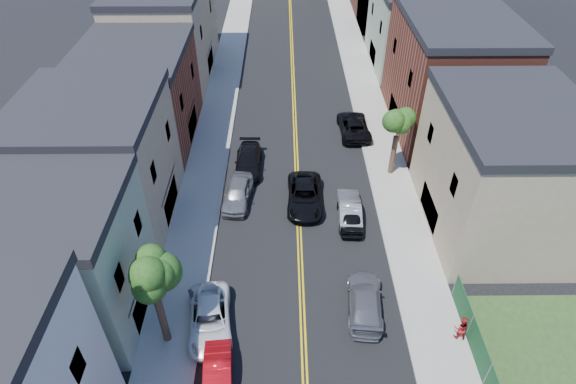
{
  "coord_description": "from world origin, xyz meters",
  "views": [
    {
      "loc": [
        -1.05,
        -2.04,
        24.17
      ],
      "look_at": [
        -0.8,
        25.13,
        2.0
      ],
      "focal_mm": 29.59,
      "sensor_mm": 36.0,
      "label": 1
    }
  ],
  "objects_px": {
    "red_sedan": "(218,377)",
    "black_car_right": "(350,215)",
    "grey_car_right": "(365,301)",
    "silver_car_right": "(349,208)",
    "white_pickup": "(210,319)",
    "black_car_left": "(248,161)",
    "grey_car_left": "(238,193)",
    "black_suv_lane": "(305,196)",
    "pedestrian_right": "(461,328)",
    "pedestrian_left": "(192,298)",
    "dark_car_right_far": "(354,125)"
  },
  "relations": [
    {
      "from": "red_sedan",
      "to": "pedestrian_right",
      "type": "relative_size",
      "value": 2.47
    },
    {
      "from": "black_car_right",
      "to": "pedestrian_right",
      "type": "bearing_deg",
      "value": 119.63
    },
    {
      "from": "black_car_left",
      "to": "dark_car_right_far",
      "type": "height_order",
      "value": "dark_car_right_far"
    },
    {
      "from": "grey_car_left",
      "to": "black_car_right",
      "type": "height_order",
      "value": "grey_car_left"
    },
    {
      "from": "pedestrian_left",
      "to": "black_car_right",
      "type": "bearing_deg",
      "value": -38.96
    },
    {
      "from": "grey_car_right",
      "to": "dark_car_right_far",
      "type": "distance_m",
      "value": 20.45
    },
    {
      "from": "grey_car_left",
      "to": "black_suv_lane",
      "type": "bearing_deg",
      "value": 2.88
    },
    {
      "from": "black_suv_lane",
      "to": "dark_car_right_far",
      "type": "bearing_deg",
      "value": 65.49
    },
    {
      "from": "grey_car_left",
      "to": "black_car_left",
      "type": "xyz_separation_m",
      "value": [
        0.57,
        4.31,
        -0.05
      ]
    },
    {
      "from": "black_car_right",
      "to": "pedestrian_right",
      "type": "height_order",
      "value": "pedestrian_right"
    },
    {
      "from": "grey_car_left",
      "to": "pedestrian_left",
      "type": "distance_m",
      "value": 10.35
    },
    {
      "from": "red_sedan",
      "to": "grey_car_left",
      "type": "height_order",
      "value": "grey_car_left"
    },
    {
      "from": "grey_car_left",
      "to": "black_car_right",
      "type": "xyz_separation_m",
      "value": [
        8.49,
        -2.48,
        -0.08
      ]
    },
    {
      "from": "red_sedan",
      "to": "pedestrian_left",
      "type": "height_order",
      "value": "pedestrian_left"
    },
    {
      "from": "grey_car_right",
      "to": "black_car_right",
      "type": "height_order",
      "value": "black_car_right"
    },
    {
      "from": "grey_car_left",
      "to": "black_car_left",
      "type": "relative_size",
      "value": 0.91
    },
    {
      "from": "red_sedan",
      "to": "white_pickup",
      "type": "xyz_separation_m",
      "value": [
        -0.86,
        3.63,
        0.04
      ]
    },
    {
      "from": "black_car_right",
      "to": "pedestrian_left",
      "type": "relative_size",
      "value": 2.9
    },
    {
      "from": "black_car_right",
      "to": "black_suv_lane",
      "type": "relative_size",
      "value": 0.77
    },
    {
      "from": "black_suv_lane",
      "to": "pedestrian_right",
      "type": "height_order",
      "value": "pedestrian_right"
    },
    {
      "from": "red_sedan",
      "to": "pedestrian_left",
      "type": "xyz_separation_m",
      "value": [
        -2.07,
        5.05,
        0.21
      ]
    },
    {
      "from": "grey_car_right",
      "to": "silver_car_right",
      "type": "height_order",
      "value": "silver_car_right"
    },
    {
      "from": "red_sedan",
      "to": "dark_car_right_far",
      "type": "xyz_separation_m",
      "value": [
        10.14,
        25.21,
        0.1
      ]
    },
    {
      "from": "silver_car_right",
      "to": "pedestrian_left",
      "type": "distance_m",
      "value": 13.44
    },
    {
      "from": "white_pickup",
      "to": "black_car_left",
      "type": "xyz_separation_m",
      "value": [
        1.39,
        15.88,
        0.04
      ]
    },
    {
      "from": "white_pickup",
      "to": "black_car_left",
      "type": "bearing_deg",
      "value": 78.02
    },
    {
      "from": "black_car_left",
      "to": "pedestrian_left",
      "type": "bearing_deg",
      "value": -99.27
    },
    {
      "from": "black_suv_lane",
      "to": "pedestrian_right",
      "type": "xyz_separation_m",
      "value": [
        8.49,
        -12.17,
        0.21
      ]
    },
    {
      "from": "white_pickup",
      "to": "red_sedan",
      "type": "bearing_deg",
      "value": -83.72
    },
    {
      "from": "white_pickup",
      "to": "black_car_left",
      "type": "relative_size",
      "value": 1.0
    },
    {
      "from": "black_suv_lane",
      "to": "white_pickup",
      "type": "bearing_deg",
      "value": -116.8
    },
    {
      "from": "pedestrian_right",
      "to": "black_car_left",
      "type": "bearing_deg",
      "value": -42.02
    },
    {
      "from": "red_sedan",
      "to": "black_suv_lane",
      "type": "relative_size",
      "value": 0.74
    },
    {
      "from": "dark_car_right_far",
      "to": "pedestrian_left",
      "type": "bearing_deg",
      "value": 56.44
    },
    {
      "from": "pedestrian_left",
      "to": "pedestrian_right",
      "type": "height_order",
      "value": "pedestrian_right"
    },
    {
      "from": "black_car_left",
      "to": "pedestrian_left",
      "type": "height_order",
      "value": "pedestrian_left"
    },
    {
      "from": "red_sedan",
      "to": "grey_car_right",
      "type": "relative_size",
      "value": 0.82
    },
    {
      "from": "grey_car_right",
      "to": "black_suv_lane",
      "type": "bearing_deg",
      "value": -66.25
    },
    {
      "from": "black_suv_lane",
      "to": "pedestrian_left",
      "type": "distance_m",
      "value": 12.19
    },
    {
      "from": "white_pickup",
      "to": "grey_car_right",
      "type": "height_order",
      "value": "grey_car_right"
    },
    {
      "from": "red_sedan",
      "to": "black_car_left",
      "type": "bearing_deg",
      "value": 83.41
    },
    {
      "from": "grey_car_right",
      "to": "grey_car_left",
      "type": "bearing_deg",
      "value": -45.15
    },
    {
      "from": "red_sedan",
      "to": "black_car_right",
      "type": "relative_size",
      "value": 0.96
    },
    {
      "from": "pedestrian_right",
      "to": "silver_car_right",
      "type": "bearing_deg",
      "value": -54.11
    },
    {
      "from": "white_pickup",
      "to": "grey_car_right",
      "type": "xyz_separation_m",
      "value": [
        9.3,
        1.2,
        0.01
      ]
    },
    {
      "from": "red_sedan",
      "to": "grey_car_right",
      "type": "xyz_separation_m",
      "value": [
        8.44,
        4.83,
        0.05
      ]
    },
    {
      "from": "grey_car_right",
      "to": "black_car_right",
      "type": "bearing_deg",
      "value": -84.44
    },
    {
      "from": "grey_car_left",
      "to": "black_suv_lane",
      "type": "height_order",
      "value": "grey_car_left"
    },
    {
      "from": "red_sedan",
      "to": "grey_car_left",
      "type": "distance_m",
      "value": 15.2
    },
    {
      "from": "pedestrian_right",
      "to": "white_pickup",
      "type": "bearing_deg",
      "value": 6.37
    }
  ]
}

